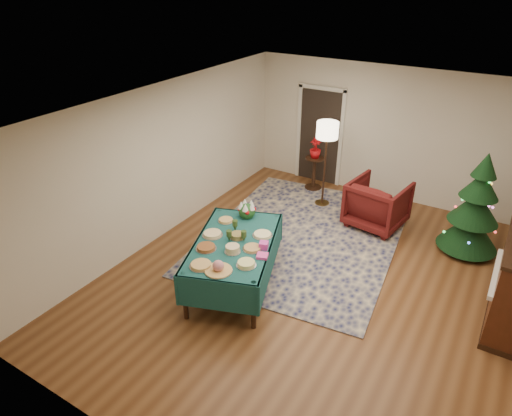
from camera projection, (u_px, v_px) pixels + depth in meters
The scene contains 25 objects.
room_shell at pixel (323, 205), 6.47m from camera, with size 7.00×7.00×7.00m.
doorway at pixel (320, 134), 9.95m from camera, with size 1.08×0.04×2.16m.
rug at pixel (303, 236), 8.27m from camera, with size 3.20×4.20×0.02m, color #121846.
buffet_table at pixel (234, 250), 6.77m from camera, with size 1.74×2.24×0.77m.
platter_0 at pixel (201, 265), 6.14m from camera, with size 0.32×0.32×0.05m.
platter_1 at pixel (218, 267), 6.02m from camera, with size 0.38×0.38×0.17m.
platter_2 at pixel (246, 264), 6.15m from camera, with size 0.28×0.28×0.06m.
platter_3 at pixel (206, 248), 6.51m from camera, with size 0.31×0.31×0.05m.
platter_4 at pixel (233, 249), 6.43m from camera, with size 0.24×0.24×0.10m.
platter_5 at pixel (252, 248), 6.51m from camera, with size 0.28×0.28×0.04m.
platter_6 at pixel (212, 234), 6.84m from camera, with size 0.31×0.31×0.05m.
platter_7 at pixel (238, 236), 6.78m from camera, with size 0.24×0.24×0.07m.
platter_8 at pixel (262, 235), 6.83m from camera, with size 0.30×0.30×0.04m.
platter_9 at pixel (226, 220), 7.22m from camera, with size 0.25×0.25×0.04m.
goblet_0 at pixel (235, 225), 6.93m from camera, with size 0.08×0.08×0.18m.
goblet_1 at pixel (244, 236), 6.66m from camera, with size 0.08×0.08×0.18m.
goblet_2 at pixel (229, 236), 6.67m from camera, with size 0.08×0.08×0.18m.
napkin_stack at pixel (262, 256), 6.34m from camera, with size 0.15×0.15×0.04m, color #ED419E.
gift_box at pixel (264, 245), 6.52m from camera, with size 0.12×0.12×0.10m, color #DA3CAA.
centerpiece at pixel (247, 210), 7.29m from camera, with size 0.28×0.28×0.32m.
armchair at pixel (378, 202), 8.41m from camera, with size 0.96×0.90×0.99m, color #4F1111.
floor_lamp at pixel (327, 135), 8.72m from camera, with size 0.42×0.42×1.74m.
side_table at pixel (314, 174), 9.90m from camera, with size 0.41×0.41×0.72m.
potted_plant at pixel (315, 152), 9.67m from camera, with size 0.24×0.44×0.24m, color red.
christmas_tree at pixel (475, 209), 7.51m from camera, with size 1.01×1.01×1.79m.
Camera 1 is at (2.17, -5.39, 4.36)m, focal length 32.00 mm.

